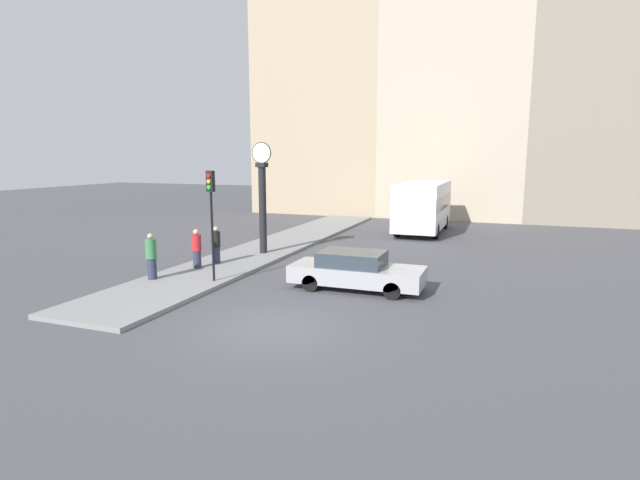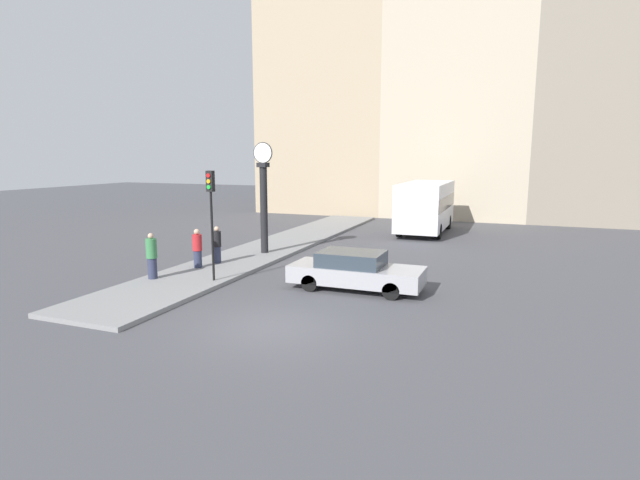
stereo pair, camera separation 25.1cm
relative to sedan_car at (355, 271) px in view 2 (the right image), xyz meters
The scene contains 10 objects.
ground_plane 4.82m from the sedan_car, 101.70° to the right, with size 120.00×120.00×0.00m, color #47474C.
sidewalk_corner 9.17m from the sedan_car, 134.01° to the left, with size 3.39×26.50×0.15m, color gray.
building_row 24.77m from the sedan_car, 93.74° to the left, with size 28.75×5.00×19.95m.
sedan_car is the anchor object (origin of this frame).
bus_distant 14.55m from the sedan_car, 89.80° to the left, with size 2.60×7.17×3.14m.
traffic_light_near 5.81m from the sedan_car, 166.55° to the right, with size 0.26×0.24×4.09m.
street_clock 7.60m from the sedan_car, 143.86° to the left, with size 0.98×0.46×5.24m.
pedestrian_black_jacket 6.89m from the sedan_car, 167.66° to the left, with size 0.35×0.35×1.61m.
pedestrian_green_hoodie 7.71m from the sedan_car, 166.18° to the right, with size 0.41×0.41×1.75m.
pedestrian_red_top 7.02m from the sedan_car, behind, with size 0.39×0.39×1.63m.
Camera 2 is at (6.16, -12.06, 4.77)m, focal length 28.00 mm.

